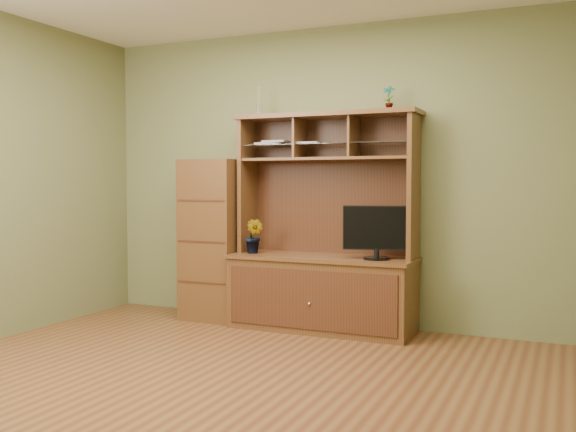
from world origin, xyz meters
The scene contains 8 objects.
room centered at (0.00, 0.00, 1.35)m, with size 4.54×4.04×2.74m.
media_hutch centered at (0.08, 1.73, 0.52)m, with size 1.66×0.61×1.90m.
monitor centered at (0.59, 1.65, 0.89)m, with size 0.56×0.22×0.45m.
orchid_plant centered at (-0.56, 1.65, 0.81)m, with size 0.17×0.14×0.31m, color #335F20.
top_plant centered at (0.64, 1.80, 2.01)m, with size 0.11×0.08×0.21m, color #355E20.
reed_diffuser centered at (-0.58, 1.81, 2.01)m, with size 0.06×0.06×0.28m.
magazines centered at (-0.34, 1.81, 1.65)m, with size 0.63×0.22×0.04m.
side_cabinet centered at (-1.02, 1.74, 0.75)m, with size 0.54×0.49×1.51m.
Camera 1 is at (2.07, -3.51, 1.29)m, focal length 40.00 mm.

